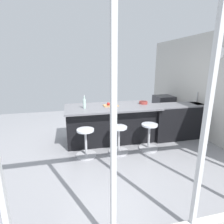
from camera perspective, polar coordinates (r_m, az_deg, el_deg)
ground_plane at (r=4.63m, az=-1.71°, el=-9.39°), size 6.94×6.94×0.00m
window_panel_rear at (r=1.76m, az=15.91°, el=-1.45°), size 5.24×0.12×2.67m
interior_partition_left at (r=5.43m, az=26.64°, el=7.32°), size 0.15×5.34×2.67m
sink_cabinet at (r=5.31m, az=23.32°, el=-2.23°), size 2.14×0.60×1.17m
oven_range at (r=6.46m, az=15.87°, el=1.15°), size 0.60×0.61×0.86m
kitchen_island at (r=4.63m, az=-0.28°, el=-3.40°), size 2.27×1.11×0.90m
stool_by_window at (r=4.26m, az=11.55°, el=-7.81°), size 0.44×0.44×0.60m
stool_middle at (r=4.02m, az=2.12°, el=-8.89°), size 0.44×0.44×0.60m
stool_near_camera at (r=3.91m, az=-8.22°, el=-9.79°), size 0.44×0.44×0.60m
cutting_board at (r=4.50m, az=-0.41°, el=2.08°), size 0.36×0.24×0.02m
apple_green at (r=4.50m, az=0.27°, el=2.78°), size 0.09×0.09×0.09m
apple_red at (r=4.45m, az=-1.15°, el=2.57°), size 0.08×0.08×0.08m
water_bottle at (r=4.28m, az=-8.70°, el=2.79°), size 0.06×0.06×0.31m
fruit_bowl at (r=4.79m, az=9.85°, el=3.01°), size 0.22×0.22×0.07m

